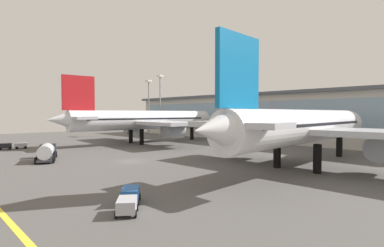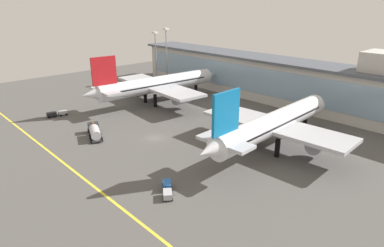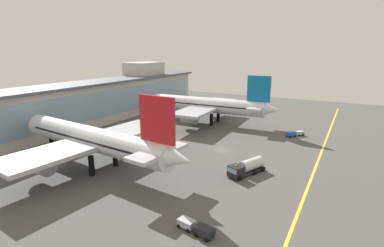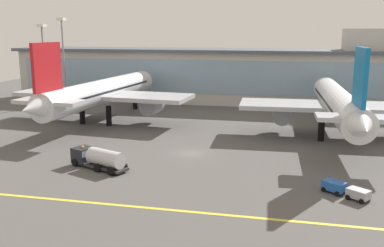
# 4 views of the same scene
# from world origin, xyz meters

# --- Properties ---
(ground_plane) EXTENTS (180.00, 180.00, 0.00)m
(ground_plane) POSITION_xyz_m (0.00, 0.00, 0.00)
(ground_plane) COLOR #514F4C
(taxiway_centreline_stripe) EXTENTS (144.00, 0.50, 0.01)m
(taxiway_centreline_stripe) POSITION_xyz_m (0.00, -22.00, 0.01)
(taxiway_centreline_stripe) COLOR yellow
(taxiway_centreline_stripe) RESTS_ON ground
(terminal_building) EXTENTS (120.24, 14.00, 19.21)m
(terminal_building) POSITION_xyz_m (1.60, 49.62, 7.50)
(terminal_building) COLOR beige
(terminal_building) RESTS_ON ground
(airliner_near_left) EXTENTS (37.99, 49.82, 16.93)m
(airliner_near_left) POSITION_xyz_m (-23.34, 19.09, 6.18)
(airliner_near_left) COLOR black
(airliner_near_left) RESTS_ON ground
(airliner_near_right) EXTENTS (34.88, 48.22, 16.69)m
(airliner_near_right) POSITION_xyz_m (23.18, 15.65, 6.10)
(airliner_near_right) COLOR black
(airliner_near_right) RESTS_ON ground
(fuel_tanker_truck) EXTENTS (9.29, 5.75, 2.90)m
(fuel_tanker_truck) POSITION_xyz_m (-11.07, -10.17, 1.51)
(fuel_tanker_truck) COLOR black
(fuel_tanker_truck) RESTS_ON ground
(baggage_tug_near) EXTENTS (2.56, 5.77, 1.40)m
(baggage_tug_near) POSITION_xyz_m (-32.90, -10.68, 0.79)
(baggage_tug_near) COLOR black
(baggage_tug_near) RESTS_ON ground
(service_truck_far) EXTENTS (5.38, 4.64, 1.40)m
(service_truck_far) POSITION_xyz_m (21.45, -13.64, 0.79)
(service_truck_far) COLOR black
(service_truck_far) RESTS_ON ground
(apron_light_mast_west) EXTENTS (1.80, 1.80, 20.30)m
(apron_light_mast_west) POSITION_xyz_m (-46.79, 36.67, 13.60)
(apron_light_mast_west) COLOR gray
(apron_light_mast_west) RESTS_ON ground
(apron_light_mast_centre) EXTENTS (1.80, 1.80, 21.90)m
(apron_light_mast_centre) POSITION_xyz_m (-42.23, 38.46, 14.50)
(apron_light_mast_centre) COLOR gray
(apron_light_mast_centre) RESTS_ON ground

